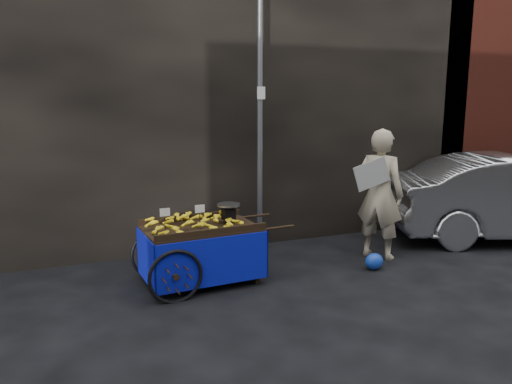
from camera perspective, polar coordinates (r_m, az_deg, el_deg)
name	(u,v)px	position (r m, az deg, el deg)	size (l,w,h in m)	color
ground	(275,280)	(6.58, 2.23, -10.07)	(80.00, 80.00, 0.00)	black
building_wall	(237,88)	(8.71, -2.23, 11.84)	(13.50, 2.00, 5.00)	black
street_pole	(260,120)	(7.47, 0.44, 8.23)	(0.12, 0.10, 4.00)	slate
banana_cart	(198,233)	(6.34, -6.68, -4.71)	(2.01, 1.06, 1.06)	black
vendor	(380,194)	(7.48, 13.95, -0.22)	(0.93, 0.83, 1.90)	#BDAE8D
plastic_bag	(374,261)	(7.12, 13.35, -7.72)	(0.26, 0.21, 0.23)	#173CB2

